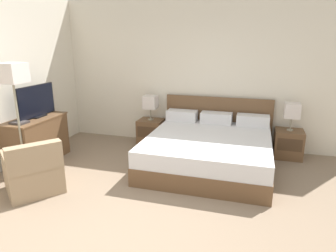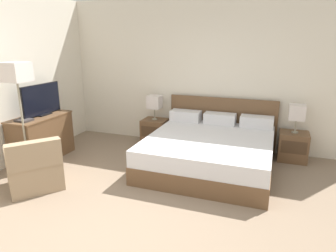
{
  "view_description": "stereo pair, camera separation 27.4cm",
  "coord_description": "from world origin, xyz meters",
  "px_view_note": "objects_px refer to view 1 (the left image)",
  "views": [
    {
      "loc": [
        1.26,
        -2.54,
        2.03
      ],
      "look_at": [
        -0.02,
        1.76,
        0.75
      ],
      "focal_mm": 32.0,
      "sensor_mm": 36.0,
      "label": 1
    },
    {
      "loc": [
        1.52,
        -2.45,
        2.03
      ],
      "look_at": [
        -0.02,
        1.76,
        0.75
      ],
      "focal_mm": 32.0,
      "sensor_mm": 36.0,
      "label": 2
    }
  ],
  "objects_px": {
    "tv": "(36,102)",
    "book_red_cover": "(19,122)",
    "table_lamp_left": "(150,102)",
    "table_lamp_right": "(292,111)",
    "dresser": "(37,139)",
    "floor_lamp": "(13,81)",
    "bed": "(209,149)",
    "nightstand_left": "(151,132)",
    "nightstand_right": "(288,144)",
    "armchair_by_window": "(34,172)"
  },
  "relations": [
    {
      "from": "tv",
      "to": "book_red_cover",
      "type": "bearing_deg",
      "value": -88.3
    },
    {
      "from": "table_lamp_left",
      "to": "table_lamp_right",
      "type": "xyz_separation_m",
      "value": [
        2.61,
        0.0,
        0.0
      ]
    },
    {
      "from": "dresser",
      "to": "table_lamp_right",
      "type": "bearing_deg",
      "value": 18.86
    },
    {
      "from": "dresser",
      "to": "book_red_cover",
      "type": "bearing_deg",
      "value": -87.46
    },
    {
      "from": "book_red_cover",
      "to": "floor_lamp",
      "type": "xyz_separation_m",
      "value": [
        0.18,
        -0.2,
        0.68
      ]
    },
    {
      "from": "bed",
      "to": "dresser",
      "type": "bearing_deg",
      "value": -167.01
    },
    {
      "from": "nightstand_left",
      "to": "book_red_cover",
      "type": "relative_size",
      "value": 2.09
    },
    {
      "from": "nightstand_right",
      "to": "floor_lamp",
      "type": "distance_m",
      "value": 4.61
    },
    {
      "from": "dresser",
      "to": "nightstand_right",
      "type": "bearing_deg",
      "value": 18.85
    },
    {
      "from": "bed",
      "to": "floor_lamp",
      "type": "distance_m",
      "value": 3.17
    },
    {
      "from": "bed",
      "to": "nightstand_right",
      "type": "bearing_deg",
      "value": 30.31
    },
    {
      "from": "table_lamp_right",
      "to": "tv",
      "type": "distance_m",
      "value": 4.39
    },
    {
      "from": "bed",
      "to": "floor_lamp",
      "type": "relative_size",
      "value": 1.22
    },
    {
      "from": "floor_lamp",
      "to": "armchair_by_window",
      "type": "bearing_deg",
      "value": -37.35
    },
    {
      "from": "table_lamp_left",
      "to": "dresser",
      "type": "bearing_deg",
      "value": -137.64
    },
    {
      "from": "floor_lamp",
      "to": "nightstand_right",
      "type": "bearing_deg",
      "value": 26.41
    },
    {
      "from": "bed",
      "to": "tv",
      "type": "bearing_deg",
      "value": -168.71
    },
    {
      "from": "table_lamp_left",
      "to": "table_lamp_right",
      "type": "height_order",
      "value": "same"
    },
    {
      "from": "nightstand_right",
      "to": "book_red_cover",
      "type": "distance_m",
      "value": 4.56
    },
    {
      "from": "table_lamp_left",
      "to": "table_lamp_right",
      "type": "distance_m",
      "value": 2.61
    },
    {
      "from": "tv",
      "to": "floor_lamp",
      "type": "height_order",
      "value": "floor_lamp"
    },
    {
      "from": "nightstand_right",
      "to": "floor_lamp",
      "type": "bearing_deg",
      "value": -153.59
    },
    {
      "from": "bed",
      "to": "book_red_cover",
      "type": "distance_m",
      "value": 3.07
    },
    {
      "from": "bed",
      "to": "dresser",
      "type": "distance_m",
      "value": 2.95
    },
    {
      "from": "nightstand_left",
      "to": "table_lamp_left",
      "type": "distance_m",
      "value": 0.61
    },
    {
      "from": "dresser",
      "to": "tv",
      "type": "relative_size",
      "value": 1.28
    },
    {
      "from": "table_lamp_left",
      "to": "tv",
      "type": "distance_m",
      "value": 2.07
    },
    {
      "from": "dresser",
      "to": "book_red_cover",
      "type": "distance_m",
      "value": 0.53
    },
    {
      "from": "nightstand_right",
      "to": "dresser",
      "type": "height_order",
      "value": "dresser"
    },
    {
      "from": "table_lamp_left",
      "to": "dresser",
      "type": "relative_size",
      "value": 0.44
    },
    {
      "from": "table_lamp_right",
      "to": "floor_lamp",
      "type": "height_order",
      "value": "floor_lamp"
    },
    {
      "from": "nightstand_right",
      "to": "dresser",
      "type": "xyz_separation_m",
      "value": [
        -4.18,
        -1.43,
        0.15
      ]
    },
    {
      "from": "table_lamp_right",
      "to": "book_red_cover",
      "type": "distance_m",
      "value": 4.53
    },
    {
      "from": "tv",
      "to": "floor_lamp",
      "type": "relative_size",
      "value": 0.5
    },
    {
      "from": "table_lamp_left",
      "to": "nightstand_right",
      "type": "bearing_deg",
      "value": -0.03
    },
    {
      "from": "dresser",
      "to": "armchair_by_window",
      "type": "relative_size",
      "value": 1.15
    },
    {
      "from": "table_lamp_left",
      "to": "armchair_by_window",
      "type": "distance_m",
      "value": 2.58
    },
    {
      "from": "dresser",
      "to": "tv",
      "type": "height_order",
      "value": "tv"
    },
    {
      "from": "nightstand_left",
      "to": "tv",
      "type": "bearing_deg",
      "value": -139.48
    },
    {
      "from": "table_lamp_right",
      "to": "dresser",
      "type": "bearing_deg",
      "value": -161.14
    },
    {
      "from": "bed",
      "to": "table_lamp_right",
      "type": "relative_size",
      "value": 4.32
    },
    {
      "from": "nightstand_right",
      "to": "table_lamp_right",
      "type": "bearing_deg",
      "value": 90.0
    },
    {
      "from": "nightstand_left",
      "to": "table_lamp_left",
      "type": "height_order",
      "value": "table_lamp_left"
    },
    {
      "from": "floor_lamp",
      "to": "bed",
      "type": "bearing_deg",
      "value": 24.4
    },
    {
      "from": "tv",
      "to": "armchair_by_window",
      "type": "height_order",
      "value": "tv"
    },
    {
      "from": "nightstand_left",
      "to": "nightstand_right",
      "type": "bearing_deg",
      "value": 0.0
    },
    {
      "from": "table_lamp_right",
      "to": "dresser",
      "type": "relative_size",
      "value": 0.44
    },
    {
      "from": "table_lamp_right",
      "to": "floor_lamp",
      "type": "bearing_deg",
      "value": -153.58
    },
    {
      "from": "nightstand_left",
      "to": "nightstand_right",
      "type": "distance_m",
      "value": 2.61
    },
    {
      "from": "nightstand_left",
      "to": "tv",
      "type": "height_order",
      "value": "tv"
    }
  ]
}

